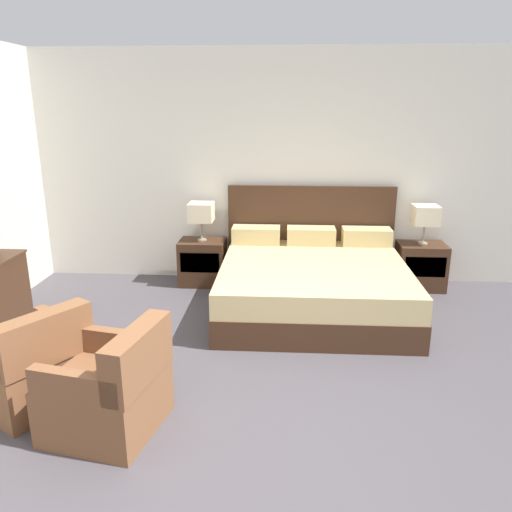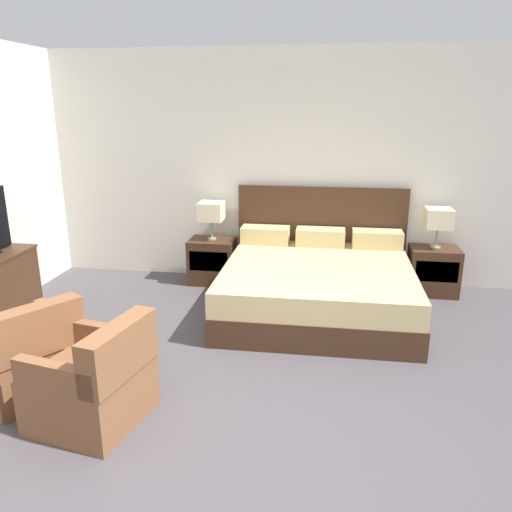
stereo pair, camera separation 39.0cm
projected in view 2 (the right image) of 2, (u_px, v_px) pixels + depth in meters
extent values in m
plane|color=#4C474C|center=(217.00, 455.00, 3.16)|extent=(10.34, 10.34, 0.00)
cube|color=silver|center=(278.00, 168.00, 6.05)|extent=(6.83, 0.06, 2.78)
cube|color=#422819|center=(317.00, 300.00, 5.29)|extent=(1.95, 1.95, 0.28)
cube|color=#D6BC7F|center=(318.00, 277.00, 5.22)|extent=(1.93, 1.93, 0.25)
cube|color=#422819|center=(321.00, 235.00, 6.11)|extent=(2.03, 0.05, 1.20)
cube|color=#D6BC7F|center=(265.00, 235.00, 6.01)|extent=(0.57, 0.28, 0.20)
cube|color=#D6BC7F|center=(320.00, 237.00, 5.92)|extent=(0.57, 0.28, 0.20)
cube|color=#D6BC7F|center=(377.00, 239.00, 5.82)|extent=(0.57, 0.28, 0.20)
cube|color=#422819|center=(212.00, 261.00, 6.19)|extent=(0.55, 0.42, 0.55)
cube|color=black|center=(208.00, 261.00, 5.98)|extent=(0.47, 0.01, 0.24)
cube|color=#422819|center=(433.00, 271.00, 5.82)|extent=(0.55, 0.42, 0.55)
cube|color=black|center=(437.00, 272.00, 5.61)|extent=(0.47, 0.01, 0.24)
cylinder|color=gray|center=(212.00, 239.00, 6.11)|extent=(0.11, 0.11, 0.02)
cylinder|color=gray|center=(212.00, 229.00, 6.08)|extent=(0.02, 0.02, 0.22)
cube|color=beige|center=(211.00, 211.00, 6.01)|extent=(0.29, 0.29, 0.22)
cylinder|color=gray|center=(435.00, 247.00, 5.74)|extent=(0.11, 0.11, 0.02)
cylinder|color=gray|center=(437.00, 237.00, 5.70)|extent=(0.02, 0.02, 0.22)
cube|color=beige|center=(439.00, 218.00, 5.64)|extent=(0.29, 0.29, 0.22)
cube|color=brown|center=(26.00, 365.00, 3.85)|extent=(0.94, 0.94, 0.40)
cube|color=brown|center=(36.00, 330.00, 3.56)|extent=(0.51, 0.66, 0.36)
cube|color=brown|center=(58.00, 319.00, 3.97)|extent=(0.57, 0.42, 0.18)
cube|color=brown|center=(91.00, 394.00, 3.47)|extent=(0.80, 0.80, 0.40)
cube|color=brown|center=(119.00, 351.00, 3.27)|extent=(0.30, 0.70, 0.36)
cube|color=brown|center=(56.00, 377.00, 3.12)|extent=(0.63, 0.22, 0.18)
cube|color=brown|center=(113.00, 338.00, 3.65)|extent=(0.63, 0.22, 0.18)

